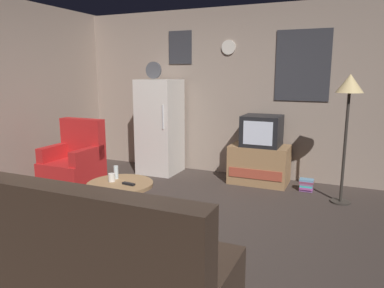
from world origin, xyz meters
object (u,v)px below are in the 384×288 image
(standing_lamp, at_px, (349,94))
(remote_control, at_px, (129,184))
(mug_ceramic_white, at_px, (112,178))
(crt_tv, at_px, (262,131))
(wine_glass, at_px, (116,172))
(fridge, at_px, (160,126))
(book_stack, at_px, (306,185))
(couch, at_px, (106,265))
(coffee_table, at_px, (121,201))
(armchair, at_px, (75,164))
(tv_stand, at_px, (259,164))

(standing_lamp, relative_size, remote_control, 10.60)
(standing_lamp, distance_m, remote_control, 2.78)
(mug_ceramic_white, bearing_deg, crt_tv, 58.38)
(remote_control, bearing_deg, wine_glass, 158.44)
(crt_tv, xyz_separation_m, remote_control, (-0.97, -2.00, -0.35))
(fridge, height_order, standing_lamp, fridge)
(crt_tv, height_order, standing_lamp, standing_lamp)
(crt_tv, xyz_separation_m, mug_ceramic_white, (-1.21, -1.97, -0.32))
(crt_tv, distance_m, remote_control, 2.25)
(crt_tv, xyz_separation_m, book_stack, (0.67, -0.11, -0.70))
(fridge, height_order, mug_ceramic_white, fridge)
(mug_ceramic_white, relative_size, book_stack, 0.48)
(wine_glass, bearing_deg, crt_tv, 56.49)
(mug_ceramic_white, bearing_deg, couch, -55.71)
(fridge, relative_size, crt_tv, 3.28)
(coffee_table, distance_m, couch, 1.55)
(standing_lamp, distance_m, couch, 3.37)
(remote_control, bearing_deg, couch, -55.57)
(wine_glass, bearing_deg, standing_lamp, 31.36)
(crt_tv, relative_size, mug_ceramic_white, 6.00)
(remote_control, distance_m, armchair, 1.56)
(fridge, distance_m, couch, 3.54)
(fridge, distance_m, crt_tv, 1.64)
(standing_lamp, bearing_deg, armchair, -166.37)
(armchair, bearing_deg, book_stack, 20.90)
(fridge, height_order, crt_tv, fridge)
(crt_tv, height_order, remote_control, crt_tv)
(crt_tv, xyz_separation_m, standing_lamp, (1.12, -0.42, 0.58))
(fridge, distance_m, book_stack, 2.41)
(tv_stand, bearing_deg, crt_tv, -2.82)
(tv_stand, height_order, armchair, armchair)
(fridge, bearing_deg, crt_tv, 1.84)
(standing_lamp, bearing_deg, tv_stand, 159.58)
(standing_lamp, xyz_separation_m, book_stack, (-0.45, 0.31, -1.27))
(standing_lamp, xyz_separation_m, couch, (-1.42, -2.87, -1.05))
(armchair, bearing_deg, remote_control, -27.92)
(fridge, bearing_deg, couch, -67.57)
(crt_tv, relative_size, standing_lamp, 0.34)
(wine_glass, bearing_deg, armchair, 152.27)
(standing_lamp, bearing_deg, remote_control, -143.05)
(book_stack, bearing_deg, standing_lamp, -34.83)
(remote_control, relative_size, couch, 0.09)
(mug_ceramic_white, relative_size, couch, 0.05)
(fridge, height_order, remote_control, fridge)
(wine_glass, bearing_deg, couch, -57.28)
(crt_tv, xyz_separation_m, armchair, (-2.35, -1.26, -0.44))
(fridge, bearing_deg, tv_stand, 1.90)
(crt_tv, relative_size, couch, 0.32)
(wine_glass, relative_size, mug_ceramic_white, 1.67)
(crt_tv, xyz_separation_m, coffee_table, (-1.10, -1.97, -0.57))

